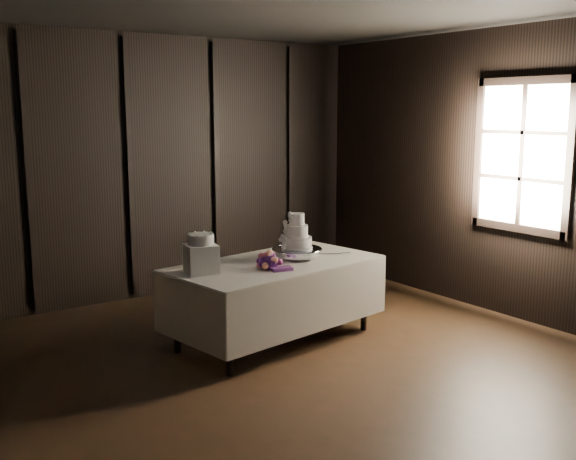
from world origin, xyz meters
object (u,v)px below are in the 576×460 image
(wedding_cake, at_px, (296,235))
(display_table, at_px, (275,298))
(box_pedestal, at_px, (201,259))
(small_cake, at_px, (201,239))
(cake_stand, at_px, (297,253))
(bouquet, at_px, (269,262))

(wedding_cake, bearing_deg, display_table, -164.85)
(box_pedestal, relative_size, small_cake, 1.14)
(cake_stand, relative_size, small_cake, 2.12)
(cake_stand, bearing_deg, box_pedestal, -179.41)
(box_pedestal, bearing_deg, display_table, -2.49)
(small_cake, bearing_deg, cake_stand, 0.59)
(wedding_cake, height_order, bouquet, wedding_cake)
(cake_stand, relative_size, bouquet, 1.21)
(display_table, distance_m, bouquet, 0.48)
(display_table, distance_m, small_cake, 0.98)
(bouquet, relative_size, box_pedestal, 1.53)
(cake_stand, relative_size, wedding_cake, 1.42)
(display_table, xyz_separation_m, box_pedestal, (-0.75, 0.03, 0.47))
(wedding_cake, height_order, small_cake, wedding_cake)
(display_table, height_order, wedding_cake, wedding_cake)
(cake_stand, height_order, bouquet, bouquet)
(display_table, relative_size, small_cake, 9.29)
(cake_stand, bearing_deg, display_table, -171.38)
(bouquet, xyz_separation_m, small_cake, (-0.56, 0.22, 0.23))
(box_pedestal, xyz_separation_m, small_cake, (0.00, 0.00, 0.17))
(display_table, xyz_separation_m, wedding_cake, (0.26, 0.03, 0.57))
(bouquet, relative_size, small_cake, 1.74)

